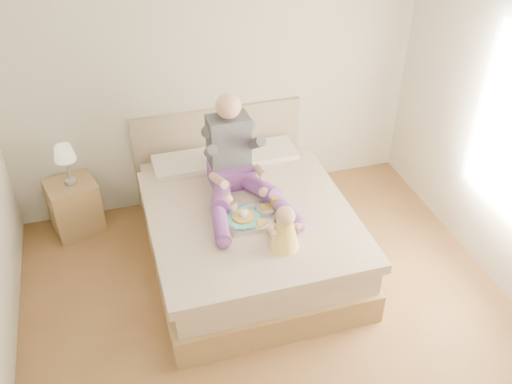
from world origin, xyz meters
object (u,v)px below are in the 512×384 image
object	(u,v)px
adult	(235,166)
tray	(254,215)
nightstand	(75,206)
baby	(284,231)
bed	(245,225)

from	to	relation	value
adult	tray	xyz separation A→B (m)	(0.05, -0.43, -0.23)
nightstand	adult	bearing A→B (deg)	-38.95
adult	baby	size ratio (longest dim) A/B	2.81
adult	baby	world-z (taller)	adult
bed	nightstand	size ratio (longest dim) A/B	4.07
adult	bed	bearing A→B (deg)	-79.68
bed	adult	xyz separation A→B (m)	(-0.03, 0.15, 0.56)
adult	tray	world-z (taller)	adult
nightstand	baby	size ratio (longest dim) A/B	1.39
bed	adult	bearing A→B (deg)	102.72
bed	baby	distance (m)	0.83
bed	adult	world-z (taller)	adult
bed	adult	distance (m)	0.58
nightstand	adult	distance (m)	1.69
bed	tray	size ratio (longest dim) A/B	4.43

